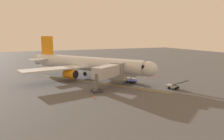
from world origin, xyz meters
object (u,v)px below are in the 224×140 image
ground_crew_loader (131,78)px  safety_cone_wing_port (152,77)px  jet_bridge (111,71)px  baggage_cart_near_nose (131,80)px  airplane (86,64)px  safety_cone_wing_starboard (125,77)px  safety_cone_nose_left (94,97)px  ground_crew_marshaller (124,81)px  belt_loader_portside (173,86)px  safety_cone_nose_right (159,76)px  ground_crew_wing_walker (123,72)px

ground_crew_loader → safety_cone_wing_port: (-7.97, -2.11, -0.61)m
jet_bridge → baggage_cart_near_nose: size_ratio=3.64×
airplane → safety_cone_wing_starboard: size_ratio=64.16×
ground_crew_loader → safety_cone_nose_left: 17.46m
safety_cone_nose_left → ground_crew_marshaller: bearing=-143.3°
jet_bridge → safety_cone_wing_starboard: 12.12m
belt_loader_portside → safety_cone_wing_port: (-3.28, -13.14, -0.44)m
jet_bridge → ground_crew_loader: (-7.21, -3.55, -2.88)m
baggage_cart_near_nose → safety_cone_wing_port: 9.62m
ground_crew_loader → safety_cone_wing_starboard: bearing=-97.8°
ground_crew_marshaller → safety_cone_wing_starboard: bearing=-117.5°
safety_cone_wing_port → safety_cone_nose_right: bearing=-168.5°
ground_crew_loader → baggage_cart_near_nose: ground_crew_loader is taller
safety_cone_nose_left → safety_cone_nose_right: size_ratio=1.00×
ground_crew_marshaller → belt_loader_portside: size_ratio=0.39×
ground_crew_wing_walker → ground_crew_marshaller: bearing=65.2°
safety_cone_nose_left → safety_cone_nose_right: bearing=-151.5°
safety_cone_nose_right → safety_cone_wing_port: 2.60m
ground_crew_wing_walker → belt_loader_portside: size_ratio=0.39×
safety_cone_wing_starboard → ground_crew_wing_walker: bearing=-108.6°
belt_loader_portside → safety_cone_wing_port: belt_loader_portside is taller
ground_crew_marshaller → safety_cone_nose_left: 13.17m
baggage_cart_near_nose → safety_cone_wing_starboard: baggage_cart_near_nose is taller
ground_crew_wing_walker → belt_loader_portside: 19.73m
safety_cone_nose_left → safety_cone_wing_port: bearing=-149.8°
jet_bridge → ground_crew_marshaller: 4.91m
ground_crew_marshaller → safety_cone_wing_starboard: 8.69m
safety_cone_wing_starboard → safety_cone_wing_port: bearing=158.6°
ground_crew_wing_walker → safety_cone_nose_right: 10.47m
ground_crew_marshaller → safety_cone_nose_left: bearing=36.7°
ground_crew_wing_walker → safety_cone_nose_right: ground_crew_wing_walker is taller
airplane → belt_loader_portside: (-13.86, 19.82, -3.29)m
airplane → safety_cone_wing_starboard: airplane is taller
ground_crew_wing_walker → jet_bridge: bearing=53.0°
airplane → ground_crew_marshaller: (-5.85, 11.50, -3.12)m
jet_bridge → ground_crew_wing_walker: 15.36m
ground_crew_marshaller → safety_cone_nose_left: size_ratio=3.11×
ground_crew_wing_walker → safety_cone_nose_left: 24.75m
belt_loader_portside → ground_crew_wing_walker: bearing=-81.8°
jet_bridge → belt_loader_portside: size_ratio=2.36×
safety_cone_nose_left → safety_cone_wing_port: same height
ground_crew_wing_walker → safety_cone_nose_right: size_ratio=3.11×
safety_cone_wing_starboard → safety_cone_nose_left: bearing=46.9°
ground_crew_loader → safety_cone_nose_right: 10.86m
safety_cone_nose_right → safety_cone_wing_port: same height
airplane → safety_cone_nose_left: 20.28m
jet_bridge → safety_cone_nose_left: (6.66, 7.04, -3.49)m
airplane → safety_cone_nose_left: bearing=76.4°
ground_crew_marshaller → jet_bridge: bearing=12.1°
ground_crew_marshaller → safety_cone_nose_right: size_ratio=3.11×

